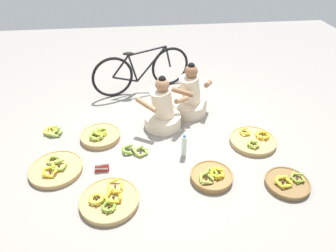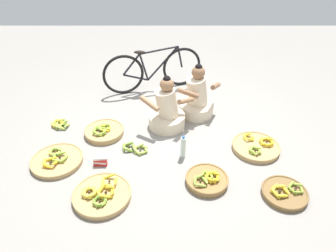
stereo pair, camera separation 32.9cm
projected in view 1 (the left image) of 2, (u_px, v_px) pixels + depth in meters
name	position (u px, v px, depth m)	size (l,w,h in m)	color
ground_plane	(166.00, 138.00, 4.08)	(10.00, 10.00, 0.00)	gray
vendor_woman_front	(163.00, 111.00, 4.17)	(0.75, 0.52, 0.79)	beige
vendor_woman_behind	(190.00, 97.00, 4.46)	(0.66, 0.52, 0.82)	beige
bicycle_leaning	(142.00, 71.00, 4.98)	(1.64, 0.56, 0.73)	black
banana_basket_back_center	(109.00, 200.00, 3.15)	(0.63, 0.63, 0.14)	tan
banana_basket_near_bicycle	(212.00, 176.00, 3.42)	(0.49, 0.49, 0.15)	olive
banana_basket_mid_left	(253.00, 140.00, 3.97)	(0.61, 0.61, 0.13)	tan
banana_basket_back_right	(287.00, 183.00, 3.35)	(0.50, 0.50, 0.12)	brown
banana_basket_mid_right	(100.00, 136.00, 4.05)	(0.54, 0.54, 0.15)	tan
banana_basket_near_vendor	(56.00, 169.00, 3.54)	(0.63, 0.63, 0.14)	tan
loose_bananas_back_left	(135.00, 151.00, 3.82)	(0.36, 0.25, 0.09)	#9EB747
loose_bananas_front_center	(52.00, 132.00, 4.15)	(0.29, 0.25, 0.10)	#9EB747
water_bottle	(184.00, 146.00, 3.70)	(0.07, 0.07, 0.32)	silver
packet_carton_stack	(102.00, 166.00, 3.54)	(0.18, 0.07, 0.12)	red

